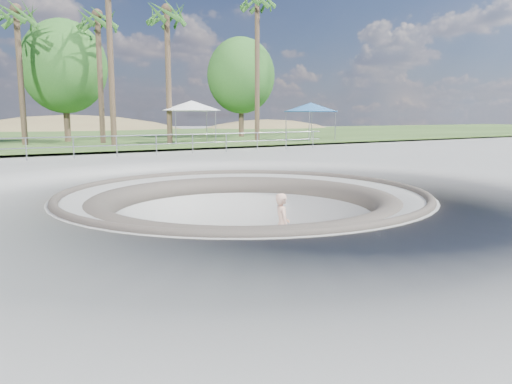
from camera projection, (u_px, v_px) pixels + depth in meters
ground at (244, 193)px, 14.02m from camera, size 180.00×180.00×0.00m
skate_bowl at (244, 256)px, 14.30m from camera, size 14.00×14.00×4.10m
grass_strip at (41, 138)px, 42.46m from camera, size 180.00×36.00×0.12m
distant_hills at (45, 186)px, 64.96m from camera, size 103.20×45.00×28.60m
safety_railing at (117, 146)px, 23.96m from camera, size 25.00×0.06×1.03m
skateboard at (282, 258)px, 14.13m from camera, size 0.76×0.45×0.08m
skater at (282, 226)px, 13.98m from camera, size 0.63×0.77×1.83m
canopy_white at (192, 106)px, 33.83m from camera, size 5.50×5.50×2.86m
canopy_blue at (311, 107)px, 37.33m from camera, size 5.54×5.54×2.80m
palm_b at (16, 18)px, 30.62m from camera, size 2.60×2.60×9.21m
palm_d at (98, 22)px, 32.76m from camera, size 2.60×2.60×9.34m
palm_e at (167, 17)px, 32.28m from camera, size 2.60×2.60×9.57m
palm_f at (257, 5)px, 36.38m from camera, size 2.60×2.60×11.43m
bushy_tree_mid at (64, 67)px, 34.87m from camera, size 5.96×5.42×8.60m
bushy_tree_right at (241, 76)px, 43.08m from camera, size 5.98×5.43×8.62m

